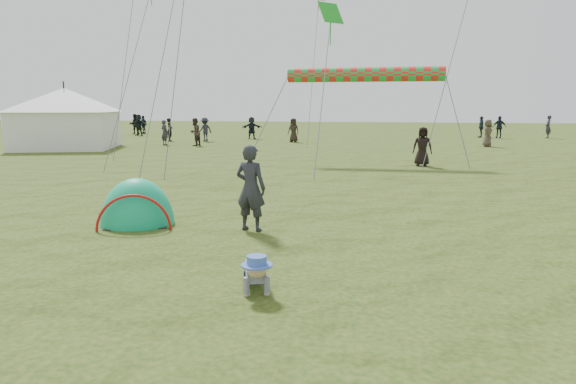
% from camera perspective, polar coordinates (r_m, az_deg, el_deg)
% --- Properties ---
extents(ground, '(140.00, 140.00, 0.00)m').
position_cam_1_polar(ground, '(7.77, -6.27, -9.89)').
color(ground, '#1B3A0C').
extents(crawling_toddler, '(0.76, 0.91, 0.60)m').
position_cam_1_polar(crawling_toddler, '(7.27, -3.60, -8.75)').
color(crawling_toddler, black).
rests_on(crawling_toddler, ground).
extents(popup_tent, '(1.92, 1.74, 2.05)m').
position_cam_1_polar(popup_tent, '(11.74, -16.33, -3.47)').
color(popup_tent, '#15A398').
rests_on(popup_tent, ground).
extents(standing_adult, '(0.73, 0.56, 1.79)m').
position_cam_1_polar(standing_adult, '(10.59, -4.17, 0.44)').
color(standing_adult, '#26272F').
rests_on(standing_adult, ground).
extents(event_marquee, '(6.92, 6.92, 3.80)m').
position_cam_1_polar(event_marquee, '(33.31, -23.47, 7.73)').
color(event_marquee, white).
rests_on(event_marquee, ground).
extents(crowd_person_0, '(0.70, 0.62, 1.60)m').
position_cam_1_polar(crowd_person_0, '(34.21, -13.55, 6.45)').
color(crowd_person_0, '#2D2B36').
rests_on(crowd_person_0, ground).
extents(crowd_person_1, '(1.08, 1.05, 1.75)m').
position_cam_1_polar(crowd_person_1, '(47.67, -16.68, 7.26)').
color(crowd_person_1, black).
rests_on(crowd_person_1, ground).
extents(crowd_person_2, '(1.02, 0.76, 1.60)m').
position_cam_1_polar(crowd_person_2, '(48.04, -15.78, 7.22)').
color(crowd_person_2, '#1B202E').
rests_on(crowd_person_2, ground).
extents(crowd_person_3, '(1.15, 1.24, 1.68)m').
position_cam_1_polar(crowd_person_3, '(36.98, -9.22, 6.88)').
color(crowd_person_3, '#252530').
rests_on(crowd_person_3, ground).
extents(crowd_person_4, '(0.83, 0.55, 1.66)m').
position_cam_1_polar(crowd_person_4, '(22.54, 14.71, 4.90)').
color(crowd_person_4, black).
rests_on(crowd_person_4, ground).
extents(crowd_person_5, '(1.61, 1.06, 1.66)m').
position_cam_1_polar(crowd_person_5, '(39.15, -4.05, 7.12)').
color(crowd_person_5, black).
rests_on(crowd_person_5, ground).
extents(crowd_person_6, '(0.46, 0.67, 1.76)m').
position_cam_1_polar(crowd_person_6, '(44.63, 26.93, 6.48)').
color(crowd_person_6, '#24262F').
rests_on(crowd_person_6, ground).
extents(crowd_person_7, '(0.83, 0.97, 1.74)m').
position_cam_1_polar(crowd_person_7, '(33.01, -10.31, 6.57)').
color(crowd_person_7, '#392A26').
rests_on(crowd_person_7, ground).
extents(crowd_person_8, '(1.01, 0.43, 1.71)m').
position_cam_1_polar(crowd_person_8, '(43.02, 22.44, 6.68)').
color(crowd_person_8, black).
rests_on(crowd_person_8, ground).
extents(crowd_person_9, '(1.19, 1.18, 1.65)m').
position_cam_1_polar(crowd_person_9, '(39.39, -19.30, 6.61)').
color(crowd_person_9, black).
rests_on(crowd_person_9, ground).
extents(crowd_person_10, '(0.61, 0.86, 1.67)m').
position_cam_1_polar(crowd_person_10, '(34.14, 21.30, 6.11)').
color(crowd_person_10, '#453A2F').
rests_on(crowd_person_10, ground).
extents(crowd_person_11, '(1.69, 0.71, 1.77)m').
position_cam_1_polar(crowd_person_11, '(45.08, -16.25, 7.17)').
color(crowd_person_11, black).
rests_on(crowd_person_11, ground).
extents(crowd_person_12, '(0.52, 0.67, 1.63)m').
position_cam_1_polar(crowd_person_12, '(37.55, -12.99, 6.76)').
color(crowd_person_12, black).
rests_on(crowd_person_12, ground).
extents(crowd_person_14, '(0.64, 1.05, 1.67)m').
position_cam_1_polar(crowd_person_14, '(43.44, 20.67, 6.78)').
color(crowd_person_14, '#202C35').
rests_on(crowd_person_14, ground).
extents(crowd_person_16, '(0.91, 0.71, 1.65)m').
position_cam_1_polar(crowd_person_16, '(35.77, 0.61, 6.89)').
color(crowd_person_16, black).
rests_on(crowd_person_16, ground).
extents(rainbow_tube_kite, '(6.78, 0.64, 0.64)m').
position_cam_1_polar(rainbow_tube_kite, '(23.22, 8.53, 12.80)').
color(rainbow_tube_kite, red).
extents(diamond_kite_3, '(1.11, 1.11, 0.91)m').
position_cam_1_polar(diamond_kite_3, '(22.87, 4.77, 19.23)').
color(diamond_kite_3, green).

